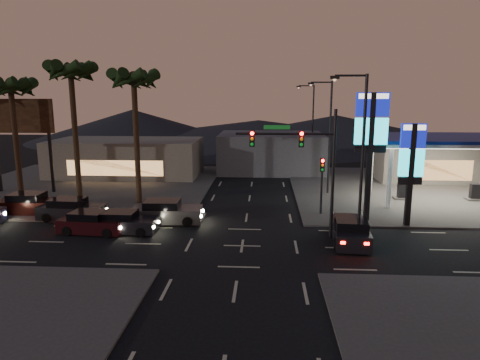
# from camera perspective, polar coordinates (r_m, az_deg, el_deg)

# --- Properties ---
(ground) EXTENTS (140.00, 140.00, 0.00)m
(ground) POSITION_cam_1_polar(r_m,az_deg,el_deg) (25.73, 0.28, -8.78)
(ground) COLOR black
(ground) RESTS_ON ground
(corner_lot_ne) EXTENTS (24.00, 24.00, 0.12)m
(corner_lot_ne) POSITION_cam_1_polar(r_m,az_deg,el_deg) (43.64, 22.99, -1.23)
(corner_lot_ne) COLOR #47443F
(corner_lot_ne) RESTS_ON ground
(corner_lot_nw) EXTENTS (24.00, 24.00, 0.12)m
(corner_lot_nw) POSITION_cam_1_polar(r_m,az_deg,el_deg) (44.57, -19.54, -0.73)
(corner_lot_nw) COLOR #47443F
(corner_lot_nw) RESTS_ON ground
(gas_station) EXTENTS (12.20, 8.20, 5.47)m
(gas_station) POSITION_cam_1_polar(r_m,az_deg,el_deg) (39.19, 25.48, 4.70)
(gas_station) COLOR silver
(gas_station) RESTS_ON ground
(convenience_store) EXTENTS (10.00, 6.00, 4.00)m
(convenience_store) POSITION_cam_1_polar(r_m,az_deg,el_deg) (48.61, 23.45, 2.27)
(convenience_store) COLOR #726B5B
(convenience_store) RESTS_ON ground
(pylon_sign_tall) EXTENTS (2.20, 0.35, 9.00)m
(pylon_sign_tall) POSITION_cam_1_polar(r_m,az_deg,el_deg) (30.60, 17.08, 6.22)
(pylon_sign_tall) COLOR black
(pylon_sign_tall) RESTS_ON ground
(pylon_sign_short) EXTENTS (1.60, 0.35, 7.00)m
(pylon_sign_short) POSITION_cam_1_polar(r_m,az_deg,el_deg) (30.52, 21.90, 2.61)
(pylon_sign_short) COLOR black
(pylon_sign_short) RESTS_ON ground
(traffic_signal_mast) EXTENTS (6.10, 0.39, 8.00)m
(traffic_signal_mast) POSITION_cam_1_polar(r_m,az_deg,el_deg) (26.49, 8.69, 3.34)
(traffic_signal_mast) COLOR black
(traffic_signal_mast) RESTS_ON ground
(pedestal_signal) EXTENTS (0.32, 0.39, 4.30)m
(pedestal_signal) POSITION_cam_1_polar(r_m,az_deg,el_deg) (31.95, 10.87, 0.42)
(pedestal_signal) COLOR black
(pedestal_signal) RESTS_ON ground
(streetlight_near) EXTENTS (2.14, 0.25, 10.00)m
(streetlight_near) POSITION_cam_1_polar(r_m,az_deg,el_deg) (25.92, 15.63, 3.97)
(streetlight_near) COLOR black
(streetlight_near) RESTS_ON ground
(streetlight_mid) EXTENTS (2.14, 0.25, 10.00)m
(streetlight_mid) POSITION_cam_1_polar(r_m,az_deg,el_deg) (38.66, 11.61, 6.43)
(streetlight_mid) COLOR black
(streetlight_mid) RESTS_ON ground
(streetlight_far) EXTENTS (2.14, 0.25, 10.00)m
(streetlight_far) POSITION_cam_1_polar(r_m,az_deg,el_deg) (52.52, 9.46, 7.72)
(streetlight_far) COLOR black
(streetlight_far) RESTS_ON ground
(palm_a) EXTENTS (4.41, 4.41, 10.86)m
(palm_a) POSITION_cam_1_polar(r_m,az_deg,el_deg) (35.18, -13.95, 11.93)
(palm_a) COLOR black
(palm_a) RESTS_ON ground
(palm_b) EXTENTS (4.41, 4.41, 11.46)m
(palm_b) POSITION_cam_1_polar(r_m,az_deg,el_deg) (36.97, -21.59, 12.28)
(palm_b) COLOR black
(palm_b) RESTS_ON ground
(palm_c) EXTENTS (4.41, 4.41, 10.26)m
(palm_c) POSITION_cam_1_polar(r_m,az_deg,el_deg) (39.29, -28.20, 10.04)
(palm_c) COLOR black
(palm_c) RESTS_ON ground
(billboard) EXTENTS (6.00, 0.30, 8.50)m
(billboard) POSITION_cam_1_polar(r_m,az_deg,el_deg) (43.13, -27.19, 6.73)
(billboard) COLOR black
(billboard) RESTS_ON ground
(building_far_west) EXTENTS (16.00, 8.00, 4.00)m
(building_far_west) POSITION_cam_1_polar(r_m,az_deg,el_deg) (49.08, -14.84, 2.90)
(building_far_west) COLOR #726B5B
(building_far_west) RESTS_ON ground
(building_far_mid) EXTENTS (12.00, 9.00, 4.40)m
(building_far_mid) POSITION_cam_1_polar(r_m,az_deg,el_deg) (50.58, 4.15, 3.71)
(building_far_mid) COLOR #4C4C51
(building_far_mid) RESTS_ON ground
(hill_left) EXTENTS (40.00, 40.00, 6.00)m
(hill_left) POSITION_cam_1_polar(r_m,az_deg,el_deg) (88.34, -14.07, 7.15)
(hill_left) COLOR black
(hill_left) RESTS_ON ground
(hill_right) EXTENTS (50.00, 50.00, 5.00)m
(hill_right) POSITION_cam_1_polar(r_m,az_deg,el_deg) (85.48, 12.67, 6.75)
(hill_right) COLOR black
(hill_right) RESTS_ON ground
(hill_center) EXTENTS (60.00, 60.00, 4.00)m
(hill_center) POSITION_cam_1_polar(r_m,az_deg,el_deg) (84.42, 2.50, 6.62)
(hill_center) COLOR black
(hill_center) RESTS_ON ground
(car_lane_a_front) EXTENTS (4.37, 1.91, 1.41)m
(car_lane_a_front) POSITION_cam_1_polar(r_m,az_deg,el_deg) (28.97, -15.31, -5.52)
(car_lane_a_front) COLOR black
(car_lane_a_front) RESTS_ON ground
(car_lane_a_mid) EXTENTS (4.48, 2.15, 1.42)m
(car_lane_a_mid) POSITION_cam_1_polar(r_m,az_deg,el_deg) (29.53, -19.14, -5.42)
(car_lane_a_mid) COLOR black
(car_lane_a_mid) RESTS_ON ground
(car_lane_b_front) EXTENTS (5.05, 2.30, 1.62)m
(car_lane_b_front) POSITION_cam_1_polar(r_m,az_deg,el_deg) (30.47, -9.81, -4.26)
(car_lane_b_front) COLOR #505052
(car_lane_b_front) RESTS_ON ground
(car_lane_b_mid) EXTENTS (4.83, 2.22, 1.54)m
(car_lane_b_mid) POSITION_cam_1_polar(r_m,az_deg,el_deg) (33.12, -21.55, -3.70)
(car_lane_b_mid) COLOR black
(car_lane_b_mid) RESTS_ON ground
(car_lane_b_rear) EXTENTS (4.95, 2.21, 1.59)m
(car_lane_b_rear) POSITION_cam_1_polar(r_m,az_deg,el_deg) (35.94, -26.12, -2.90)
(car_lane_b_rear) COLOR black
(car_lane_b_rear) RESTS_ON ground
(suv_station) EXTENTS (2.33, 4.87, 1.58)m
(suv_station) POSITION_cam_1_polar(r_m,az_deg,el_deg) (26.95, 14.43, -6.57)
(suv_station) COLOR black
(suv_station) RESTS_ON ground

